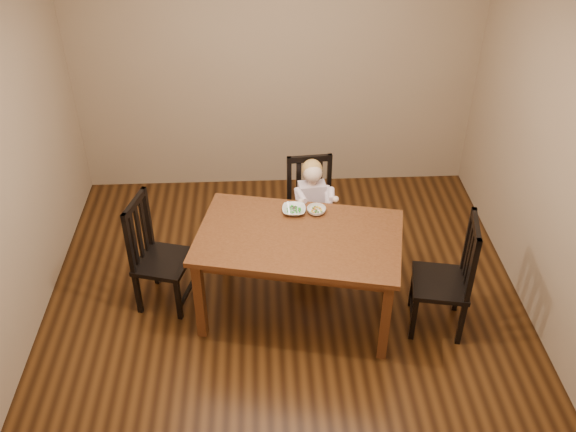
{
  "coord_description": "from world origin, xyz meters",
  "views": [
    {
      "loc": [
        -0.17,
        -3.91,
        3.75
      ],
      "look_at": [
        0.03,
        0.25,
        0.77
      ],
      "focal_mm": 40.0,
      "sensor_mm": 36.0,
      "label": 1
    }
  ],
  "objects_px": {
    "chair_left": "(157,255)",
    "chair_child": "(311,211)",
    "bowl_veg": "(316,210)",
    "dining_table": "(299,245)",
    "chair_right": "(448,278)",
    "bowl_peas": "(294,210)",
    "toddler": "(312,202)"
  },
  "relations": [
    {
      "from": "chair_right",
      "to": "bowl_peas",
      "type": "xyz_separation_m",
      "value": [
        -1.16,
        0.52,
        0.31
      ]
    },
    {
      "from": "chair_child",
      "to": "bowl_peas",
      "type": "relative_size",
      "value": 5.13
    },
    {
      "from": "dining_table",
      "to": "toddler",
      "type": "bearing_deg",
      "value": 77.5
    },
    {
      "from": "dining_table",
      "to": "chair_left",
      "type": "xyz_separation_m",
      "value": [
        -1.14,
        0.19,
        -0.21
      ]
    },
    {
      "from": "bowl_peas",
      "to": "chair_right",
      "type": "bearing_deg",
      "value": -24.19
    },
    {
      "from": "bowl_veg",
      "to": "toddler",
      "type": "bearing_deg",
      "value": 89.68
    },
    {
      "from": "chair_child",
      "to": "bowl_peas",
      "type": "distance_m",
      "value": 0.6
    },
    {
      "from": "chair_left",
      "to": "bowl_peas",
      "type": "relative_size",
      "value": 5.3
    },
    {
      "from": "chair_child",
      "to": "chair_right",
      "type": "distance_m",
      "value": 1.39
    },
    {
      "from": "dining_table",
      "to": "chair_child",
      "type": "distance_m",
      "value": 0.81
    },
    {
      "from": "chair_child",
      "to": "chair_right",
      "type": "height_order",
      "value": "chair_right"
    },
    {
      "from": "chair_child",
      "to": "chair_left",
      "type": "relative_size",
      "value": 0.97
    },
    {
      "from": "chair_left",
      "to": "chair_right",
      "type": "height_order",
      "value": "chair_right"
    },
    {
      "from": "bowl_peas",
      "to": "bowl_veg",
      "type": "bearing_deg",
      "value": -4.46
    },
    {
      "from": "chair_left",
      "to": "chair_right",
      "type": "distance_m",
      "value": 2.31
    },
    {
      "from": "chair_right",
      "to": "bowl_peas",
      "type": "distance_m",
      "value": 1.31
    },
    {
      "from": "chair_child",
      "to": "chair_left",
      "type": "height_order",
      "value": "chair_left"
    },
    {
      "from": "chair_left",
      "to": "toddler",
      "type": "height_order",
      "value": "chair_left"
    },
    {
      "from": "chair_right",
      "to": "toddler",
      "type": "relative_size",
      "value": 1.93
    },
    {
      "from": "chair_child",
      "to": "bowl_peas",
      "type": "bearing_deg",
      "value": 64.2
    },
    {
      "from": "bowl_peas",
      "to": "bowl_veg",
      "type": "height_order",
      "value": "bowl_veg"
    },
    {
      "from": "chair_left",
      "to": "bowl_veg",
      "type": "height_order",
      "value": "chair_left"
    },
    {
      "from": "chair_left",
      "to": "chair_child",
      "type": "bearing_deg",
      "value": 129.42
    },
    {
      "from": "chair_right",
      "to": "bowl_peas",
      "type": "height_order",
      "value": "chair_right"
    },
    {
      "from": "chair_child",
      "to": "toddler",
      "type": "distance_m",
      "value": 0.15
    },
    {
      "from": "chair_child",
      "to": "bowl_veg",
      "type": "xyz_separation_m",
      "value": [
        0.0,
        -0.48,
        0.34
      ]
    },
    {
      "from": "chair_left",
      "to": "toddler",
      "type": "distance_m",
      "value": 1.41
    },
    {
      "from": "dining_table",
      "to": "chair_child",
      "type": "bearing_deg",
      "value": 78.56
    },
    {
      "from": "dining_table",
      "to": "toddler",
      "type": "relative_size",
      "value": 3.24
    },
    {
      "from": "chair_left",
      "to": "bowl_veg",
      "type": "bearing_deg",
      "value": 109.86
    },
    {
      "from": "bowl_veg",
      "to": "dining_table",
      "type": "bearing_deg",
      "value": -118.41
    },
    {
      "from": "chair_child",
      "to": "toddler",
      "type": "relative_size",
      "value": 1.81
    }
  ]
}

